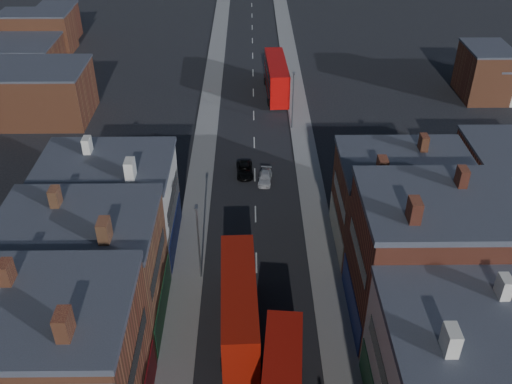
{
  "coord_description": "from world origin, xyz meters",
  "views": [
    {
      "loc": [
        -0.5,
        -9.9,
        36.29
      ],
      "look_at": [
        0.0,
        35.05,
        6.19
      ],
      "focal_mm": 40.0,
      "sensor_mm": 36.0,
      "label": 1
    }
  ],
  "objects_px": {
    "bus_0": "(239,306)",
    "car_3": "(265,178)",
    "bus_2": "(276,77)",
    "car_2": "(245,170)"
  },
  "relations": [
    {
      "from": "bus_0",
      "to": "car_3",
      "type": "height_order",
      "value": "bus_0"
    },
    {
      "from": "bus_2",
      "to": "car_2",
      "type": "xyz_separation_m",
      "value": [
        -4.7,
        -23.02,
        -2.3
      ]
    },
    {
      "from": "car_2",
      "to": "car_3",
      "type": "bearing_deg",
      "value": -37.03
    },
    {
      "from": "car_2",
      "to": "car_3",
      "type": "xyz_separation_m",
      "value": [
        2.4,
        -1.64,
        -0.04
      ]
    },
    {
      "from": "bus_2",
      "to": "bus_0",
      "type": "bearing_deg",
      "value": -98.51
    },
    {
      "from": "bus_0",
      "to": "car_2",
      "type": "relative_size",
      "value": 3.02
    },
    {
      "from": "bus_0",
      "to": "car_3",
      "type": "xyz_separation_m",
      "value": [
        2.7,
        23.15,
        -2.34
      ]
    },
    {
      "from": "bus_2",
      "to": "car_2",
      "type": "distance_m",
      "value": 23.61
    },
    {
      "from": "car_3",
      "to": "bus_2",
      "type": "bearing_deg",
      "value": 91.01
    },
    {
      "from": "bus_0",
      "to": "car_2",
      "type": "distance_m",
      "value": 24.9
    }
  ]
}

